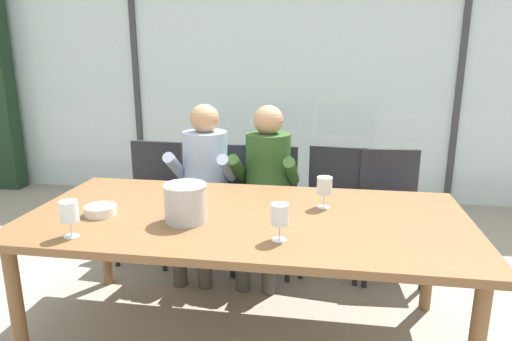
{
  "coord_description": "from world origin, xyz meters",
  "views": [
    {
      "loc": [
        0.4,
        -2.22,
        1.57
      ],
      "look_at": [
        0.0,
        0.35,
        0.88
      ],
      "focal_mm": 31.8,
      "sensor_mm": 36.0,
      "label": 1
    }
  ],
  "objects_px": {
    "chair_near_window_right": "(390,203)",
    "person_olive_shirt": "(266,179)",
    "chair_right_of_center": "(335,199)",
    "person_pale_blue_shirt": "(203,177)",
    "wine_glass_by_left_taster": "(324,187)",
    "chair_near_curtain": "(153,190)",
    "chair_center": "(267,197)",
    "wine_glass_near_bucket": "(280,216)",
    "chair_left_of_center": "(213,195)",
    "wine_glass_center_pour": "(69,213)",
    "dining_table": "(246,226)",
    "ice_bucket_primary": "(185,202)",
    "tasting_bowl": "(101,210)"
  },
  "relations": [
    {
      "from": "chair_left_of_center",
      "to": "wine_glass_near_bucket",
      "type": "xyz_separation_m",
      "value": [
        0.63,
        -1.26,
        0.33
      ]
    },
    {
      "from": "chair_center",
      "to": "person_pale_blue_shirt",
      "type": "height_order",
      "value": "person_pale_blue_shirt"
    },
    {
      "from": "chair_left_of_center",
      "to": "wine_glass_center_pour",
      "type": "xyz_separation_m",
      "value": [
        -0.33,
        -1.37,
        0.33
      ]
    },
    {
      "from": "dining_table",
      "to": "chair_near_window_right",
      "type": "relative_size",
      "value": 2.61
    },
    {
      "from": "ice_bucket_primary",
      "to": "wine_glass_center_pour",
      "type": "bearing_deg",
      "value": -149.41
    },
    {
      "from": "chair_near_curtain",
      "to": "chair_left_of_center",
      "type": "height_order",
      "value": "same"
    },
    {
      "from": "person_olive_shirt",
      "to": "wine_glass_near_bucket",
      "type": "relative_size",
      "value": 6.94
    },
    {
      "from": "dining_table",
      "to": "ice_bucket_primary",
      "type": "height_order",
      "value": "ice_bucket_primary"
    },
    {
      "from": "dining_table",
      "to": "chair_center",
      "type": "height_order",
      "value": "chair_center"
    },
    {
      "from": "person_pale_blue_shirt",
      "to": "wine_glass_by_left_taster",
      "type": "bearing_deg",
      "value": -36.08
    },
    {
      "from": "chair_right_of_center",
      "to": "person_olive_shirt",
      "type": "bearing_deg",
      "value": -155.0
    },
    {
      "from": "chair_center",
      "to": "wine_glass_by_left_taster",
      "type": "distance_m",
      "value": 0.94
    },
    {
      "from": "chair_center",
      "to": "tasting_bowl",
      "type": "bearing_deg",
      "value": -123.16
    },
    {
      "from": "wine_glass_by_left_taster",
      "to": "wine_glass_center_pour",
      "type": "xyz_separation_m",
      "value": [
        -1.15,
        -0.6,
        0.0
      ]
    },
    {
      "from": "tasting_bowl",
      "to": "wine_glass_by_left_taster",
      "type": "height_order",
      "value": "wine_glass_by_left_taster"
    },
    {
      "from": "ice_bucket_primary",
      "to": "tasting_bowl",
      "type": "bearing_deg",
      "value": 177.68
    },
    {
      "from": "chair_center",
      "to": "ice_bucket_primary",
      "type": "distance_m",
      "value": 1.17
    },
    {
      "from": "chair_near_curtain",
      "to": "wine_glass_by_left_taster",
      "type": "relative_size",
      "value": 5.1
    },
    {
      "from": "chair_left_of_center",
      "to": "chair_near_window_right",
      "type": "height_order",
      "value": "same"
    },
    {
      "from": "chair_near_curtain",
      "to": "wine_glass_by_left_taster",
      "type": "bearing_deg",
      "value": -28.78
    },
    {
      "from": "chair_left_of_center",
      "to": "chair_near_window_right",
      "type": "distance_m",
      "value": 1.29
    },
    {
      "from": "wine_glass_near_bucket",
      "to": "chair_center",
      "type": "bearing_deg",
      "value": 99.91
    },
    {
      "from": "chair_right_of_center",
      "to": "chair_near_window_right",
      "type": "distance_m",
      "value": 0.39
    },
    {
      "from": "chair_near_window_right",
      "to": "ice_bucket_primary",
      "type": "distance_m",
      "value": 1.63
    },
    {
      "from": "chair_near_curtain",
      "to": "wine_glass_near_bucket",
      "type": "xyz_separation_m",
      "value": [
        1.12,
        -1.29,
        0.33
      ]
    },
    {
      "from": "chair_left_of_center",
      "to": "person_pale_blue_shirt",
      "type": "bearing_deg",
      "value": -110.92
    },
    {
      "from": "dining_table",
      "to": "chair_near_window_right",
      "type": "xyz_separation_m",
      "value": [
        0.87,
        0.97,
        -0.15
      ]
    },
    {
      "from": "tasting_bowl",
      "to": "wine_glass_center_pour",
      "type": "bearing_deg",
      "value": -88.65
    },
    {
      "from": "dining_table",
      "to": "chair_left_of_center",
      "type": "height_order",
      "value": "chair_left_of_center"
    },
    {
      "from": "chair_near_curtain",
      "to": "chair_right_of_center",
      "type": "distance_m",
      "value": 1.39
    },
    {
      "from": "chair_left_of_center",
      "to": "ice_bucket_primary",
      "type": "distance_m",
      "value": 1.15
    },
    {
      "from": "person_pale_blue_shirt",
      "to": "wine_glass_by_left_taster",
      "type": "xyz_separation_m",
      "value": [
        0.87,
        -0.65,
        0.16
      ]
    },
    {
      "from": "wine_glass_near_bucket",
      "to": "wine_glass_center_pour",
      "type": "bearing_deg",
      "value": -173.45
    },
    {
      "from": "chair_left_of_center",
      "to": "chair_center",
      "type": "xyz_separation_m",
      "value": [
        0.41,
        0.0,
        0.0
      ]
    },
    {
      "from": "chair_right_of_center",
      "to": "wine_glass_center_pour",
      "type": "xyz_separation_m",
      "value": [
        -1.23,
        -1.41,
        0.33
      ]
    },
    {
      "from": "dining_table",
      "to": "person_pale_blue_shirt",
      "type": "height_order",
      "value": "person_pale_blue_shirt"
    },
    {
      "from": "person_pale_blue_shirt",
      "to": "ice_bucket_primary",
      "type": "distance_m",
      "value": 1.0
    },
    {
      "from": "wine_glass_center_pour",
      "to": "tasting_bowl",
      "type": "bearing_deg",
      "value": 91.35
    },
    {
      "from": "chair_right_of_center",
      "to": "wine_glass_by_left_taster",
      "type": "bearing_deg",
      "value": -88.88
    },
    {
      "from": "wine_glass_near_bucket",
      "to": "wine_glass_by_left_taster",
      "type": "bearing_deg",
      "value": 68.2
    },
    {
      "from": "ice_bucket_primary",
      "to": "chair_right_of_center",
      "type": "bearing_deg",
      "value": 56.01
    },
    {
      "from": "chair_near_window_right",
      "to": "person_pale_blue_shirt",
      "type": "xyz_separation_m",
      "value": [
        -1.33,
        -0.14,
        0.17
      ]
    },
    {
      "from": "chair_near_window_right",
      "to": "person_olive_shirt",
      "type": "xyz_separation_m",
      "value": [
        -0.88,
        -0.14,
        0.17
      ]
    },
    {
      "from": "person_olive_shirt",
      "to": "wine_glass_near_bucket",
      "type": "xyz_separation_m",
      "value": [
        0.22,
        -1.14,
        0.16
      ]
    },
    {
      "from": "chair_right_of_center",
      "to": "ice_bucket_primary",
      "type": "bearing_deg",
      "value": -117.39
    },
    {
      "from": "chair_near_curtain",
      "to": "chair_center",
      "type": "bearing_deg",
      "value": 0.72
    },
    {
      "from": "chair_near_window_right",
      "to": "wine_glass_by_left_taster",
      "type": "xyz_separation_m",
      "value": [
        -0.47,
        -0.79,
        0.33
      ]
    },
    {
      "from": "ice_bucket_primary",
      "to": "wine_glass_center_pour",
      "type": "distance_m",
      "value": 0.54
    },
    {
      "from": "ice_bucket_primary",
      "to": "wine_glass_near_bucket",
      "type": "xyz_separation_m",
      "value": [
        0.49,
        -0.17,
        0.02
      ]
    },
    {
      "from": "tasting_bowl",
      "to": "chair_right_of_center",
      "type": "bearing_deg",
      "value": 42.02
    }
  ]
}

